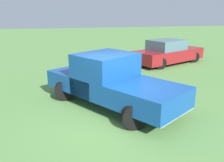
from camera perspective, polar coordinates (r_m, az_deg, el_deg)
The scene contains 3 objects.
ground_plane at distance 7.52m, azimuth 0.24°, elevation -8.63°, with size 80.00×80.00×0.00m, color #5B8C47.
pickup_truck at distance 8.15m, azimuth -0.67°, elevation 0.36°, with size 4.37×5.27×1.80m.
sedan_near at distance 15.25m, azimuth 13.21°, elevation 6.62°, with size 5.04×3.56×1.48m.
Camera 1 is at (-1.52, -6.64, 3.19)m, focal length 38.32 mm.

